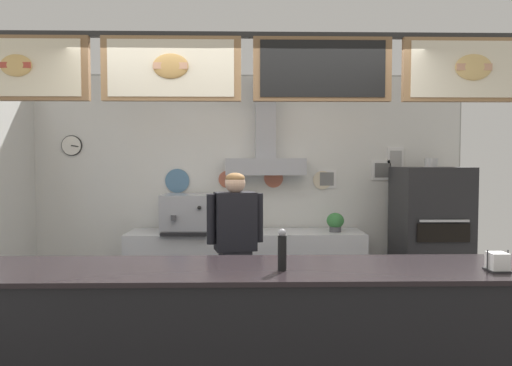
# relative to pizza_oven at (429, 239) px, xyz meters

# --- Properties ---
(back_wall_assembly) EXTENTS (5.31, 2.55, 2.77)m
(back_wall_assembly) POSITION_rel_pizza_oven_xyz_m (-2.06, 0.44, 0.64)
(back_wall_assembly) COLOR #9E9E99
(back_wall_assembly) RESTS_ON ground_plane
(service_counter) EXTENTS (4.62, 0.75, 1.03)m
(service_counter) POSITION_rel_pizza_oven_xyz_m (-2.08, -2.19, -0.31)
(service_counter) COLOR black
(service_counter) RESTS_ON ground_plane
(back_prep_counter) EXTENTS (2.73, 0.57, 0.89)m
(back_prep_counter) POSITION_rel_pizza_oven_xyz_m (-2.09, 0.18, -0.39)
(back_prep_counter) COLOR silver
(back_prep_counter) RESTS_ON ground_plane
(pizza_oven) EXTENTS (0.75, 0.73, 1.75)m
(pizza_oven) POSITION_rel_pizza_oven_xyz_m (0.00, 0.00, 0.00)
(pizza_oven) COLOR #232326
(pizza_oven) RESTS_ON ground_plane
(shop_worker) EXTENTS (0.51, 0.30, 1.61)m
(shop_worker) POSITION_rel_pizza_oven_xyz_m (-2.19, -0.98, 0.05)
(shop_worker) COLOR #232328
(shop_worker) RESTS_ON ground_plane
(espresso_machine) EXTENTS (0.56, 0.56, 0.44)m
(espresso_machine) POSITION_rel_pizza_oven_xyz_m (-2.78, 0.16, 0.28)
(espresso_machine) COLOR #A3A5AD
(espresso_machine) RESTS_ON back_prep_counter
(potted_basil) EXTENTS (0.20, 0.20, 0.22)m
(potted_basil) POSITION_rel_pizza_oven_xyz_m (-2.14, 0.16, 0.18)
(potted_basil) COLOR #9E563D
(potted_basil) RESTS_ON back_prep_counter
(potted_oregano) EXTENTS (0.20, 0.20, 0.22)m
(potted_oregano) POSITION_rel_pizza_oven_xyz_m (-1.05, 0.14, 0.18)
(potted_oregano) COLOR #4C4C51
(potted_oregano) RESTS_ON back_prep_counter
(napkin_holder) EXTENTS (0.14, 0.13, 0.13)m
(napkin_holder) POSITION_rel_pizza_oven_xyz_m (-0.52, -2.32, 0.26)
(napkin_holder) COLOR #262628
(napkin_holder) RESTS_ON service_counter
(pepper_grinder) EXTENTS (0.06, 0.06, 0.26)m
(pepper_grinder) POSITION_rel_pizza_oven_xyz_m (-1.86, -2.28, 0.33)
(pepper_grinder) COLOR black
(pepper_grinder) RESTS_ON service_counter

